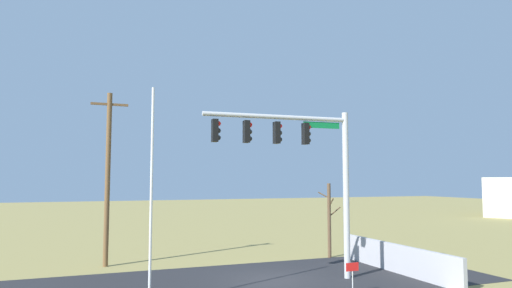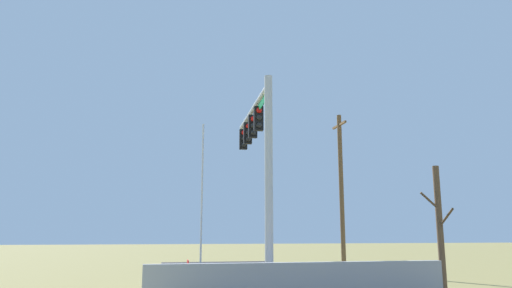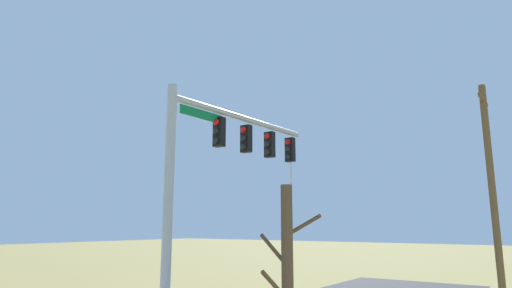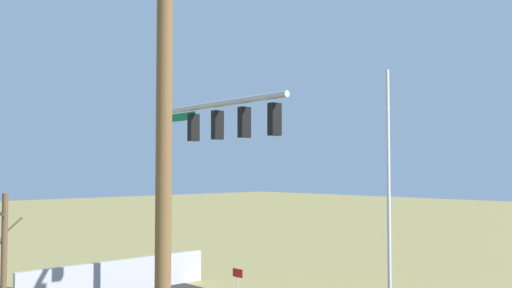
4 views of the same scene
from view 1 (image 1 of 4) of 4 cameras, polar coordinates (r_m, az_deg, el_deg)
The scene contains 9 objects.
ground_plane at distance 20.65m, azimuth 2.00°, elevation -17.05°, with size 160.00×160.00×0.00m, color olive.
road_surface at distance 19.49m, azimuth -9.46°, elevation -17.73°, with size 28.00×8.00×0.01m, color #232326.
sidewalk_corner at distance 21.87m, azimuth 13.99°, elevation -16.21°, with size 6.00×6.00×0.01m, color #B7B5AD.
retaining_fence at distance 22.99m, azimuth 17.64°, elevation -13.85°, with size 0.20×8.32×1.36m, color #A8A8AD.
signal_mast at distance 19.94m, azimuth 6.22°, elevation -1.72°, with size 6.86×0.60×7.56m.
flagpole at distance 16.44m, azimuth -13.32°, elevation -6.38°, with size 0.10×0.10×7.81m, color silver.
utility_pole at distance 24.46m, azimuth -18.53°, elevation -3.83°, with size 1.90×0.26×9.03m.
bare_tree at distance 26.28m, azimuth 9.41°, elevation -9.51°, with size 1.27×1.02×4.24m.
open_sign at distance 18.33m, azimuth 12.29°, elevation -15.65°, with size 0.56×0.04×1.22m.
Camera 1 is at (-7.82, -18.59, 4.44)m, focal length 31.11 mm.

